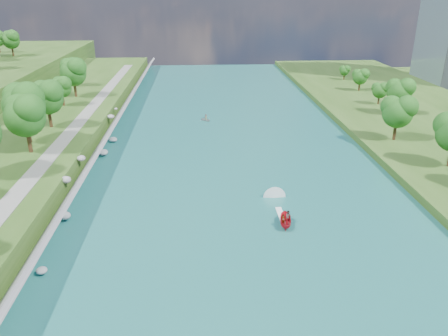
{
  "coord_description": "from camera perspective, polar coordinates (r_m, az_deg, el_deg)",
  "views": [
    {
      "loc": [
        -6.24,
        -50.97,
        30.83
      ],
      "look_at": [
        -2.11,
        17.43,
        2.5
      ],
      "focal_mm": 35.0,
      "sensor_mm": 36.0,
      "label": 1
    }
  ],
  "objects": [
    {
      "name": "riprap_bank",
      "position": [
        78.5,
        -17.65,
        -0.36
      ],
      "size": [
        4.2,
        236.0,
        4.05
      ],
      "color": "slate",
      "rests_on": "ground"
    },
    {
      "name": "river_water",
      "position": [
        77.61,
        1.44,
        -0.91
      ],
      "size": [
        55.0,
        240.0,
        0.1
      ],
      "primitive_type": "cube",
      "color": "#195D60",
      "rests_on": "ground"
    },
    {
      "name": "ground",
      "position": [
        59.89,
        3.06,
        -8.56
      ],
      "size": [
        260.0,
        260.0,
        0.0
      ],
      "primitive_type": "plane",
      "color": "#2D5119",
      "rests_on": "ground"
    },
    {
      "name": "riverside_path",
      "position": [
        80.44,
        -22.27,
        0.89
      ],
      "size": [
        3.0,
        200.0,
        0.1
      ],
      "primitive_type": "cube",
      "color": "gray",
      "rests_on": "berm_west"
    },
    {
      "name": "motorboat",
      "position": [
        63.14,
        7.75,
        -6.2
      ],
      "size": [
        3.6,
        18.89,
        2.03
      ],
      "rotation": [
        0.0,
        0.0,
        2.98
      ],
      "color": "#B60E1B",
      "rests_on": "river_water"
    },
    {
      "name": "raft",
      "position": [
        109.83,
        -2.38,
        6.39
      ],
      "size": [
        3.39,
        3.5,
        1.61
      ],
      "rotation": [
        0.0,
        0.0,
        0.69
      ],
      "color": "#97999F",
      "rests_on": "river_water"
    }
  ]
}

